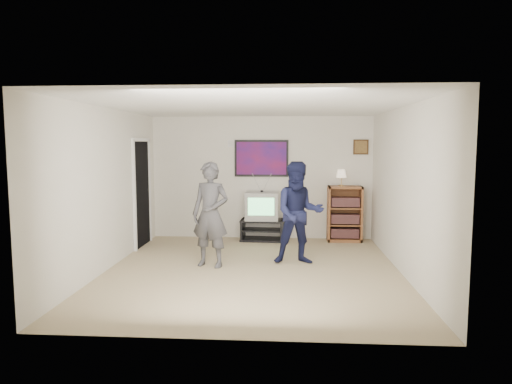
# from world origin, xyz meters

# --- Properties ---
(room_shell) EXTENTS (4.51, 5.00, 2.51)m
(room_shell) POSITION_xyz_m (0.00, 0.35, 1.25)
(room_shell) COLOR #8B7C58
(room_shell) RESTS_ON ground
(media_stand) EXTENTS (0.89, 0.53, 0.43)m
(media_stand) POSITION_xyz_m (0.03, 2.23, 0.21)
(media_stand) COLOR black
(media_stand) RESTS_ON room_shell
(crt_television) EXTENTS (0.66, 0.56, 0.55)m
(crt_television) POSITION_xyz_m (0.02, 2.23, 0.71)
(crt_television) COLOR gray
(crt_television) RESTS_ON media_stand
(bookshelf) EXTENTS (0.67, 0.38, 1.11)m
(bookshelf) POSITION_xyz_m (1.68, 2.28, 0.55)
(bookshelf) COLOR brown
(bookshelf) RESTS_ON room_shell
(table_lamp) EXTENTS (0.21, 0.21, 0.33)m
(table_lamp) POSITION_xyz_m (1.61, 2.32, 1.27)
(table_lamp) COLOR beige
(table_lamp) RESTS_ON bookshelf
(person_tall) EXTENTS (0.69, 0.55, 1.67)m
(person_tall) POSITION_xyz_m (-0.68, 0.22, 0.83)
(person_tall) COLOR #3D3C40
(person_tall) RESTS_ON room_shell
(person_short) EXTENTS (0.86, 0.70, 1.66)m
(person_short) POSITION_xyz_m (0.71, 0.49, 0.83)
(person_short) COLOR #141839
(person_short) RESTS_ON room_shell
(controller_left) EXTENTS (0.08, 0.13, 0.04)m
(controller_left) POSITION_xyz_m (-0.70, 0.43, 1.16)
(controller_left) COLOR white
(controller_left) RESTS_ON person_tall
(controller_right) EXTENTS (0.07, 0.12, 0.03)m
(controller_right) POSITION_xyz_m (0.66, 0.70, 1.11)
(controller_right) COLOR white
(controller_right) RESTS_ON person_short
(poster) EXTENTS (1.10, 0.03, 0.75)m
(poster) POSITION_xyz_m (0.00, 2.48, 1.65)
(poster) COLOR black
(poster) RESTS_ON room_shell
(air_vent) EXTENTS (0.28, 0.02, 0.14)m
(air_vent) POSITION_xyz_m (-0.55, 2.48, 1.95)
(air_vent) COLOR white
(air_vent) RESTS_ON room_shell
(small_picture) EXTENTS (0.30, 0.03, 0.30)m
(small_picture) POSITION_xyz_m (2.00, 2.48, 1.88)
(small_picture) COLOR #341D10
(small_picture) RESTS_ON room_shell
(doorway) EXTENTS (0.03, 0.85, 2.00)m
(doorway) POSITION_xyz_m (-2.23, 1.60, 1.00)
(doorway) COLOR black
(doorway) RESTS_ON room_shell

